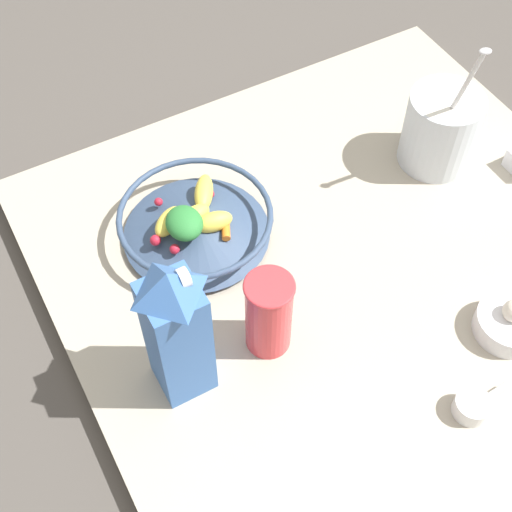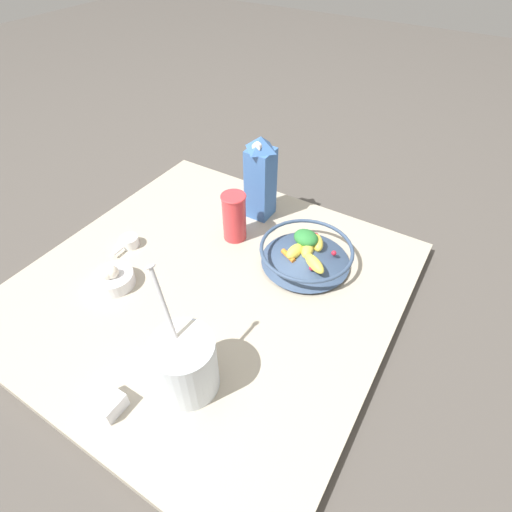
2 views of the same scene
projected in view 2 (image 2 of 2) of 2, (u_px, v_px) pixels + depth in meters
The scene contains 9 objects.
ground_plane at pixel (211, 292), 1.05m from camera, with size 6.00×6.00×0.00m, color #4C4742.
countertop at pixel (210, 287), 1.04m from camera, with size 0.91×0.91×0.03m.
fruit_bowl at pixel (306, 253), 1.06m from camera, with size 0.25×0.25×0.08m.
milk_carton at pixel (260, 178), 1.16m from camera, with size 0.07×0.07×0.26m.
yogurt_tub at pixel (185, 363), 0.77m from camera, with size 0.14×0.13×0.29m.
drinking_cup at pixel (234, 216), 1.11m from camera, with size 0.07×0.07×0.14m.
spice_jar at pixel (109, 404), 0.77m from camera, with size 0.05×0.05×0.04m.
measuring_scoop at pixel (130, 241), 1.13m from camera, with size 0.05×0.09×0.03m.
garlic_bowl at pixel (113, 278), 1.01m from camera, with size 0.10×0.10×0.06m.
Camera 2 is at (0.47, -0.54, 0.79)m, focal length 28.00 mm.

